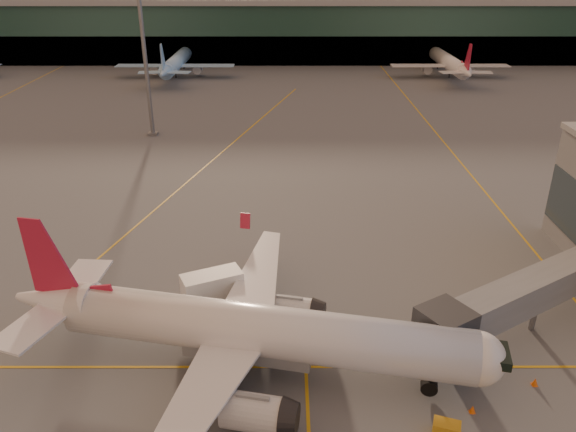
{
  "coord_description": "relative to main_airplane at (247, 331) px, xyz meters",
  "views": [
    {
      "loc": [
        3.6,
        -29.14,
        28.84
      ],
      "look_at": [
        3.64,
        21.75,
        5.0
      ],
      "focal_mm": 35.0,
      "sensor_mm": 36.0,
      "label": 1
    }
  ],
  "objects": [
    {
      "name": "ground",
      "position": [
        -0.61,
        -4.64,
        -3.65
      ],
      "size": [
        600.0,
        600.0,
        0.0
      ],
      "primitive_type": "plane",
      "color": "#4C4F54",
      "rests_on": "ground"
    },
    {
      "name": "taxi_markings",
      "position": [
        -7.93,
        39.84,
        -3.65
      ],
      "size": [
        100.12,
        173.0,
        0.01
      ],
      "color": "#C89312",
      "rests_on": "ground"
    },
    {
      "name": "terminal",
      "position": [
        -0.61,
        137.15,
        5.11
      ],
      "size": [
        400.0,
        20.0,
        17.6
      ],
      "color": "#19382D",
      "rests_on": "ground"
    },
    {
      "name": "mast_west_near",
      "position": [
        -20.61,
        61.36,
        11.21
      ],
      "size": [
        2.4,
        2.4,
        25.6
      ],
      "color": "slate",
      "rests_on": "ground"
    },
    {
      "name": "distant_aircraft_row",
      "position": [
        -21.61,
        113.36,
        -3.65
      ],
      "size": [
        290.0,
        34.0,
        13.0
      ],
      "color": "#92C4F4",
      "rests_on": "ground"
    },
    {
      "name": "main_airplane",
      "position": [
        0.0,
        0.0,
        0.0
      ],
      "size": [
        36.99,
        33.62,
        11.24
      ],
      "rotation": [
        0.0,
        0.0,
        -0.21
      ],
      "color": "white",
      "rests_on": "ground"
    },
    {
      "name": "jet_bridge",
      "position": [
        24.83,
        5.99,
        0.23
      ],
      "size": [
        23.52,
        16.25,
        5.66
      ],
      "color": "slate",
      "rests_on": "ground"
    },
    {
      "name": "catering_truck",
      "position": [
        -3.48,
        7.58,
        -1.39
      ],
      "size": [
        5.59,
        4.15,
        3.98
      ],
      "rotation": [
        0.0,
        0.0,
        0.43
      ],
      "color": "#B43019",
      "rests_on": "ground"
    },
    {
      "name": "gpu_cart",
      "position": [
        13.42,
        -6.42,
        -3.14
      ],
      "size": [
        2.06,
        1.6,
        1.06
      ],
      "rotation": [
        0.0,
        0.0,
        -0.32
      ],
      "color": "#BD8617",
      "rests_on": "ground"
    },
    {
      "name": "cone_nose",
      "position": [
        21.2,
        -1.65,
        -3.35
      ],
      "size": [
        0.49,
        0.49,
        0.62
      ],
      "color": "#EB5B0C",
      "rests_on": "ground"
    },
    {
      "name": "cone_wing_left",
      "position": [
        -1.07,
        16.24,
        -3.39
      ],
      "size": [
        0.43,
        0.43,
        0.54
      ],
      "color": "#EB5B0C",
      "rests_on": "ground"
    },
    {
      "name": "cone_fwd",
      "position": [
        15.8,
        -4.34,
        -3.37
      ],
      "size": [
        0.45,
        0.45,
        0.58
      ],
      "color": "#EB5B0C",
      "rests_on": "ground"
    }
  ]
}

